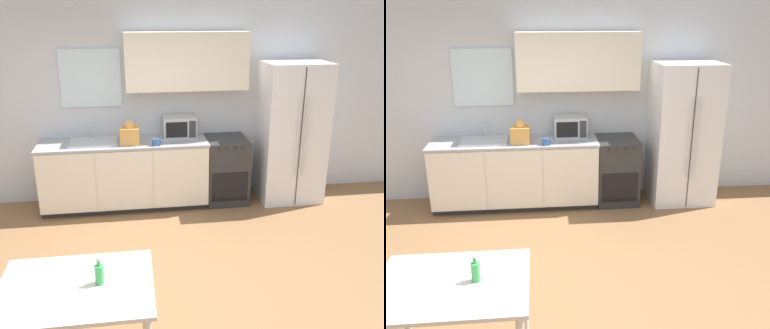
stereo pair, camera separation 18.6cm
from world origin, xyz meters
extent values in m
plane|color=olive|center=(0.00, 0.00, 0.00)|extent=(12.00, 12.00, 0.00)
cube|color=silver|center=(0.00, 2.28, 1.35)|extent=(12.00, 0.06, 2.70)
cube|color=silver|center=(-0.67, 2.24, 1.71)|extent=(0.79, 0.04, 0.75)
cube|color=silver|center=(0.58, 2.09, 1.93)|extent=(1.60, 0.32, 0.74)
cube|color=#333333|center=(-0.29, 1.96, 0.04)|extent=(2.19, 0.58, 0.08)
cube|color=silver|center=(-0.29, 1.93, 0.49)|extent=(2.19, 0.64, 0.81)
cube|color=silver|center=(-1.02, 1.60, 0.49)|extent=(0.71, 0.01, 0.79)
cube|color=silver|center=(-0.29, 1.60, 0.49)|extent=(0.71, 0.01, 0.79)
cube|color=silver|center=(0.44, 1.60, 0.49)|extent=(0.71, 0.01, 0.79)
cube|color=#9EA0A5|center=(-0.29, 1.93, 0.91)|extent=(2.21, 0.66, 0.03)
cube|color=#2D2D2D|center=(1.10, 1.94, 0.45)|extent=(0.57, 0.62, 0.91)
cube|color=black|center=(1.10, 1.62, 0.32)|extent=(0.49, 0.01, 0.40)
cylinder|color=#262626|center=(0.94, 1.62, 0.86)|extent=(0.03, 0.02, 0.03)
cylinder|color=#262626|center=(1.04, 1.62, 0.86)|extent=(0.03, 0.02, 0.03)
cylinder|color=#262626|center=(1.15, 1.62, 0.86)|extent=(0.03, 0.02, 0.03)
cylinder|color=#262626|center=(1.26, 1.62, 0.86)|extent=(0.03, 0.02, 0.03)
cube|color=white|center=(2.00, 1.91, 0.96)|extent=(0.85, 0.69, 1.92)
cube|color=#3F3F3F|center=(2.00, 1.56, 0.96)|extent=(0.01, 0.01, 1.86)
cylinder|color=silver|center=(1.95, 1.53, 1.00)|extent=(0.02, 0.02, 1.05)
cylinder|color=silver|center=(2.05, 1.53, 1.00)|extent=(0.02, 0.02, 1.05)
cube|color=#B7BABC|center=(-0.67, 1.93, 0.93)|extent=(0.61, 0.46, 0.02)
cylinder|color=silver|center=(-0.67, 2.12, 1.04)|extent=(0.02, 0.02, 0.20)
cylinder|color=silver|center=(-0.67, 2.05, 1.13)|extent=(0.02, 0.14, 0.02)
cube|color=#B7BABC|center=(0.47, 2.06, 1.06)|extent=(0.44, 0.32, 0.28)
cube|color=black|center=(0.42, 1.89, 1.06)|extent=(0.28, 0.01, 0.20)
cube|color=#2D2D33|center=(0.63, 1.89, 1.06)|extent=(0.09, 0.01, 0.23)
cylinder|color=#335999|center=(0.12, 1.70, 0.97)|extent=(0.09, 0.09, 0.09)
torus|color=#335999|center=(0.19, 1.70, 0.97)|extent=(0.02, 0.07, 0.07)
cube|color=#DB994C|center=(-0.20, 1.81, 1.03)|extent=(0.26, 0.22, 0.22)
sphere|color=#DB994C|center=(-0.20, 1.81, 1.17)|extent=(0.14, 0.14, 0.13)
cube|color=beige|center=(-0.60, -0.99, 0.76)|extent=(1.06, 0.80, 0.03)
cylinder|color=beige|center=(-1.07, -0.65, 0.37)|extent=(0.06, 0.06, 0.74)
cylinder|color=beige|center=(-0.13, -0.65, 0.37)|extent=(0.06, 0.06, 0.74)
cylinder|color=#3FB259|center=(-0.43, -0.98, 0.84)|extent=(0.06, 0.06, 0.14)
cylinder|color=#3FB259|center=(-0.43, -0.98, 0.94)|extent=(0.03, 0.03, 0.05)
cylinder|color=white|center=(-0.43, -0.98, 0.97)|extent=(0.03, 0.03, 0.02)
camera|label=1|loc=(-0.16, -3.54, 2.54)|focal=40.00mm
camera|label=2|loc=(0.02, -3.56, 2.54)|focal=40.00mm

